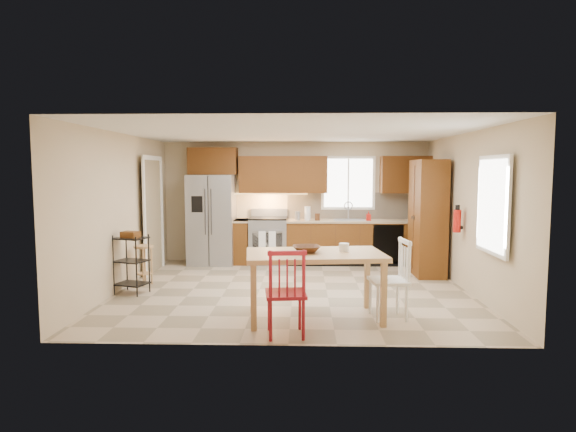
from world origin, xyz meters
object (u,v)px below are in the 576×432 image
(dining_table, at_px, (315,286))
(table_jar, at_px, (344,249))
(range_stove, at_px, (268,241))
(soap_bottle, at_px, (368,216))
(utility_cart, at_px, (131,264))
(refrigerator, at_px, (212,220))
(pantry, at_px, (428,218))
(bar_stool, at_px, (144,265))
(fire_extinguisher, at_px, (457,221))
(chair_red, at_px, (286,292))
(table_bowl, at_px, (306,253))
(chair_white, at_px, (388,279))

(dining_table, height_order, table_jar, table_jar)
(range_stove, height_order, soap_bottle, soap_bottle)
(soap_bottle, relative_size, utility_cart, 0.21)
(refrigerator, distance_m, pantry, 4.23)
(bar_stool, height_order, utility_cart, utility_cart)
(fire_extinguisher, xyz_separation_m, bar_stool, (-5.13, 0.11, -0.77))
(soap_bottle, relative_size, table_jar, 1.16)
(pantry, relative_size, bar_stool, 3.17)
(bar_stool, bearing_deg, dining_table, -56.30)
(fire_extinguisher, height_order, table_jar, fire_extinguisher)
(range_stove, bearing_deg, fire_extinguisher, -32.62)
(dining_table, distance_m, bar_stool, 3.33)
(range_stove, height_order, fire_extinguisher, fire_extinguisher)
(chair_red, relative_size, utility_cart, 1.11)
(chair_red, bearing_deg, table_jar, 39.56)
(table_bowl, height_order, table_jar, table_jar)
(refrigerator, bearing_deg, dining_table, -61.05)
(soap_bottle, height_order, utility_cart, soap_bottle)
(fire_extinguisher, bearing_deg, soap_bottle, 120.53)
(fire_extinguisher, bearing_deg, chair_white, -130.35)
(dining_table, height_order, chair_white, chair_white)
(chair_white, xyz_separation_m, utility_cart, (-3.76, 1.14, -0.05))
(fire_extinguisher, distance_m, utility_cart, 5.19)
(soap_bottle, relative_size, pantry, 0.09)
(refrigerator, xyz_separation_m, pantry, (4.13, -0.93, 0.14))
(bar_stool, distance_m, utility_cart, 0.60)
(soap_bottle, bearing_deg, table_bowl, -109.48)
(fire_extinguisher, height_order, table_bowl, fire_extinguisher)
(fire_extinguisher, relative_size, utility_cart, 0.39)
(fire_extinguisher, height_order, bar_stool, fire_extinguisher)
(range_stove, bearing_deg, chair_white, -63.58)
(bar_stool, xyz_separation_m, utility_cart, (0.00, -0.59, 0.13))
(range_stove, xyz_separation_m, bar_stool, (-1.95, -1.92, -0.13))
(refrigerator, height_order, soap_bottle, refrigerator)
(chair_red, xyz_separation_m, chair_white, (1.30, 0.70, 0.00))
(pantry, distance_m, chair_red, 4.20)
(table_bowl, xyz_separation_m, table_jar, (0.49, 0.11, 0.03))
(soap_bottle, relative_size, chair_white, 0.19)
(pantry, distance_m, table_bowl, 3.51)
(chair_red, bearing_deg, bar_stool, 128.89)
(dining_table, bearing_deg, table_jar, 9.41)
(chair_white, bearing_deg, bar_stool, 58.82)
(soap_bottle, xyz_separation_m, utility_cart, (-3.98, -2.42, -0.54))
(table_jar, distance_m, bar_stool, 3.64)
(table_bowl, bearing_deg, bar_stool, 146.71)
(soap_bottle, distance_m, utility_cart, 4.69)
(refrigerator, bearing_deg, bar_stool, -113.26)
(pantry, xyz_separation_m, utility_cart, (-4.93, -1.52, -0.59))
(dining_table, distance_m, table_jar, 0.61)
(dining_table, bearing_deg, bar_stool, 141.19)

